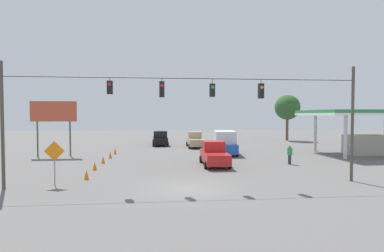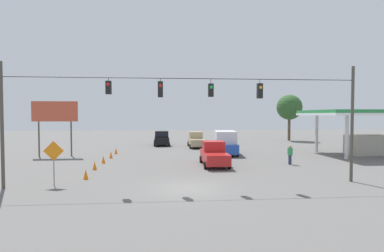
{
  "view_description": "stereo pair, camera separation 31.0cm",
  "coord_description": "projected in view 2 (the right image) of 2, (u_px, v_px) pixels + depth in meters",
  "views": [
    {
      "loc": [
        1.55,
        18.03,
        4.48
      ],
      "look_at": [
        -1.1,
        -9.07,
        3.47
      ],
      "focal_mm": 28.0,
      "sensor_mm": 36.0,
      "label": 1
    },
    {
      "loc": [
        1.24,
        18.06,
        4.48
      ],
      "look_at": [
        -1.1,
        -9.07,
        3.47
      ],
      "focal_mm": 28.0,
      "sensor_mm": 36.0,
      "label": 2
    }
  ],
  "objects": [
    {
      "name": "ground_plane",
      "position": [
        187.0,
        188.0,
        18.26
      ],
      "size": [
        140.0,
        140.0,
        0.0
      ],
      "primitive_type": "plane",
      "color": "#605E5B"
    },
    {
      "name": "roadside_billboard",
      "position": [
        55.0,
        115.0,
        32.32
      ],
      "size": [
        4.84,
        0.16,
        5.96
      ],
      "color": "#4C473D",
      "rests_on": "ground_plane"
    },
    {
      "name": "pedestrian",
      "position": [
        290.0,
        155.0,
        27.0
      ],
      "size": [
        0.4,
        0.28,
        1.79
      ],
      "color": "#2D334C",
      "rests_on": "ground_plane"
    },
    {
      "name": "tree_horizon_left",
      "position": [
        289.0,
        107.0,
        52.06
      ],
      "size": [
        4.36,
        4.36,
        8.01
      ],
      "color": "brown",
      "rests_on": "ground_plane"
    },
    {
      "name": "work_zone_sign",
      "position": [
        54.0,
        154.0,
        18.95
      ],
      "size": [
        1.27,
        0.06,
        2.84
      ],
      "color": "slate",
      "rests_on": "ground_plane"
    },
    {
      "name": "pickup_truck_black_withflow_deep",
      "position": [
        162.0,
        139.0,
        44.05
      ],
      "size": [
        2.42,
        5.11,
        2.12
      ],
      "color": "black",
      "rests_on": "ground_plane"
    },
    {
      "name": "pickup_truck_tan_oncoming_deep",
      "position": [
        196.0,
        140.0,
        41.54
      ],
      "size": [
        2.17,
        5.25,
        2.12
      ],
      "color": "tan",
      "rests_on": "ground_plane"
    },
    {
      "name": "traffic_cone_nearest",
      "position": [
        86.0,
        174.0,
        20.81
      ],
      "size": [
        0.35,
        0.35,
        0.7
      ],
      "primitive_type": "cone",
      "color": "orange",
      "rests_on": "ground_plane"
    },
    {
      "name": "pickup_truck_red_crossing_near",
      "position": [
        214.0,
        154.0,
        26.57
      ],
      "size": [
        2.25,
        5.14,
        2.12
      ],
      "color": "red",
      "rests_on": "ground_plane"
    },
    {
      "name": "box_truck_blue_oncoming_far",
      "position": [
        225.0,
        143.0,
        33.99
      ],
      "size": [
        3.04,
        6.26,
        2.67
      ],
      "color": "#234CB2",
      "rests_on": "ground_plane"
    },
    {
      "name": "traffic_cone_fifth",
      "position": [
        116.0,
        151.0,
        34.32
      ],
      "size": [
        0.35,
        0.35,
        0.7
      ],
      "primitive_type": "cone",
      "color": "orange",
      "rests_on": "ground_plane"
    },
    {
      "name": "traffic_cone_fourth",
      "position": [
        111.0,
        155.0,
        30.95
      ],
      "size": [
        0.35,
        0.35,
        0.7
      ],
      "primitive_type": "cone",
      "color": "orange",
      "rests_on": "ground_plane"
    },
    {
      "name": "overhead_signal_span",
      "position": [
        187.0,
        110.0,
        18.98
      ],
      "size": [
        22.48,
        0.38,
        7.71
      ],
      "color": "#4C473D",
      "rests_on": "ground_plane"
    },
    {
      "name": "traffic_cone_third",
      "position": [
        103.0,
        159.0,
        27.72
      ],
      "size": [
        0.35,
        0.35,
        0.7
      ],
      "primitive_type": "cone",
      "color": "orange",
      "rests_on": "ground_plane"
    },
    {
      "name": "traffic_cone_second",
      "position": [
        95.0,
        165.0,
        24.42
      ],
      "size": [
        0.35,
        0.35,
        0.7
      ],
      "primitive_type": "cone",
      "color": "orange",
      "rests_on": "ground_plane"
    },
    {
      "name": "gas_station",
      "position": [
        370.0,
        122.0,
        33.56
      ],
      "size": [
        13.2,
        8.76,
        5.02
      ],
      "color": "#288442",
      "rests_on": "ground_plane"
    }
  ]
}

